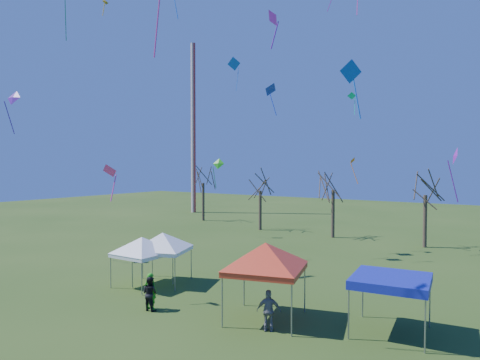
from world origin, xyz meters
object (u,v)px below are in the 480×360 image
object	(u,v)px
tent_white_west	(142,240)
tent_blue	(391,281)
tree_0	(203,169)
person_green	(151,291)
tree_3	(426,176)
person_dark	(150,293)
radio_mast	(193,128)
person_grey	(269,311)
tent_white_mid	(163,236)
tree_1	(260,177)
tent_red	(266,248)
tree_2	(333,173)

from	to	relation	value
tent_white_west	tent_blue	bearing A→B (deg)	3.69
tree_0	person_green	xyz separation A→B (m)	(18.81, -27.62, -5.60)
tree_3	tent_white_west	bearing A→B (deg)	-117.52
tree_3	tent_blue	world-z (taller)	tree_3
person_dark	radio_mast	bearing A→B (deg)	-56.62
tree_0	tent_white_west	bearing A→B (deg)	-58.21
person_green	person_grey	size ratio (longest dim) A/B	1.01
tent_white_mid	tree_1	bearing A→B (deg)	105.79
tree_0	person_dark	bearing A→B (deg)	-55.75
tree_0	tent_white_mid	size ratio (longest dim) A/B	2.26
radio_mast	tree_0	distance (m)	11.45
tent_white_mid	tent_red	world-z (taller)	tent_red
tent_red	tent_blue	world-z (taller)	tent_red
radio_mast	person_green	world-z (taller)	radio_mast
radio_mast	person_green	bearing A→B (deg)	-52.83
radio_mast	tree_3	size ratio (longest dim) A/B	3.16
tree_3	tent_white_mid	distance (m)	23.49
person_green	tree_2	bearing A→B (deg)	-100.89
tree_1	tree_2	distance (m)	8.42
tree_3	person_green	size ratio (longest dim) A/B	4.45
tent_red	tree_3	bearing A→B (deg)	83.18
tree_0	tree_2	world-z (taller)	tree_0
tree_0	tree_3	size ratio (longest dim) A/B	1.07
tree_3	tent_white_mid	world-z (taller)	tree_3
tree_0	person_grey	bearing A→B (deg)	-47.01
tree_1	person_green	size ratio (longest dim) A/B	4.24
tent_red	person_dark	distance (m)	6.19
radio_mast	tent_white_west	bearing A→B (deg)	-54.40
tree_0	tree_3	distance (m)	27.09
person_green	tent_white_mid	bearing A→B (deg)	-65.11
radio_mast	tree_2	world-z (taller)	radio_mast
tree_1	person_green	bearing A→B (deg)	-70.67
radio_mast	person_dark	distance (m)	44.70
tent_blue	person_green	distance (m)	11.17
tree_1	tent_blue	bearing A→B (deg)	-48.07
tent_white_west	tent_blue	world-z (taller)	tent_white_west
tree_0	person_green	world-z (taller)	tree_0
tree_0	person_grey	distance (m)	37.11
tent_white_west	tent_white_mid	distance (m)	1.27
tree_0	tent_white_west	distance (m)	29.76
radio_mast	tent_blue	xyz separation A→B (m)	(36.51, -30.82, -10.30)
tree_1	tent_white_west	distance (m)	23.22
person_green	person_dark	size ratio (longest dim) A/B	1.08
tent_white_mid	person_dark	bearing A→B (deg)	-53.54
person_green	radio_mast	bearing A→B (deg)	-64.49
radio_mast	tent_red	size ratio (longest dim) A/B	5.60
tree_1	tree_3	xyz separation A→B (m)	(16.80, -0.60, 0.29)
tree_3	tent_red	distance (m)	22.72
tent_white_mid	person_grey	size ratio (longest dim) A/B	2.12
radio_mast	person_green	xyz separation A→B (m)	(25.96, -34.24, -11.61)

